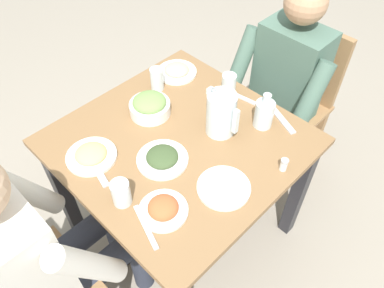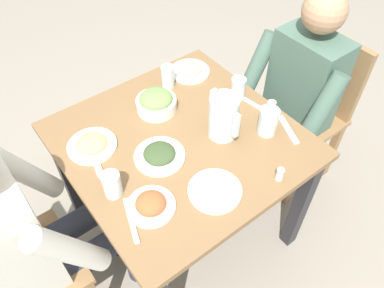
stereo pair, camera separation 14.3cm
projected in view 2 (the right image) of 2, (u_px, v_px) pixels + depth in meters
ground_plane at (183, 227)px, 2.09m from camera, size 8.00×8.00×0.00m
dining_table at (181, 157)px, 1.64m from camera, size 0.91×0.91×0.72m
chair_far at (310, 104)px, 2.03m from camera, size 0.40×0.40×0.87m
diner_near at (40, 229)px, 1.37m from camera, size 0.48×0.53×1.16m
diner_far at (289, 99)px, 1.84m from camera, size 0.48×0.53×1.16m
water_pitcher at (223, 117)px, 1.50m from camera, size 0.16×0.12×0.19m
salad_bowl at (156, 102)px, 1.64m from camera, size 0.18×0.18×0.09m
plate_yoghurt at (215, 189)px, 1.36m from camera, size 0.20×0.20×0.05m
plate_rice_curry at (151, 205)px, 1.31m from camera, size 0.17×0.17×0.05m
plate_beans at (190, 70)px, 1.84m from camera, size 0.19×0.19×0.04m
plate_dolmas at (159, 155)px, 1.47m from camera, size 0.20×0.20×0.05m
plate_fries at (92, 144)px, 1.51m from camera, size 0.20×0.20×0.04m
water_glass_by_pitcher at (168, 77)px, 1.74m from camera, size 0.06×0.06×0.11m
water_glass_far_left at (238, 89)px, 1.68m from camera, size 0.07×0.07×0.11m
water_glass_far_right at (112, 184)px, 1.33m from camera, size 0.07×0.07×0.10m
oil_carafe at (268, 122)px, 1.54m from camera, size 0.08×0.08×0.16m
salt_shaker at (280, 174)px, 1.39m from camera, size 0.03×0.03×0.05m
fork_near at (288, 129)px, 1.58m from camera, size 0.17×0.09×0.01m
knife_near at (247, 100)px, 1.70m from camera, size 0.19×0.04×0.01m
fork_far at (96, 161)px, 1.47m from camera, size 0.17×0.06×0.01m
knife_far at (131, 220)px, 1.29m from camera, size 0.18×0.07×0.01m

